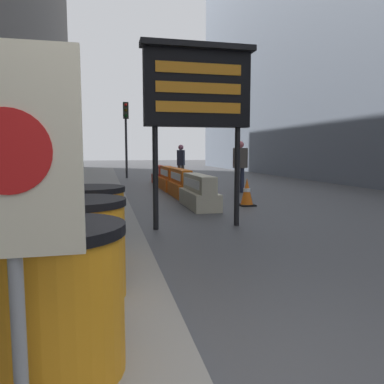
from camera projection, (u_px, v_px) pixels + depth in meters
name	position (u px, v px, depth m)	size (l,w,h in m)	color
barrel_drum_foreground	(52.00, 299.00, 2.11)	(0.83, 0.83, 0.86)	orange
barrel_drum_middle	(78.00, 248.00, 3.23)	(0.83, 0.83, 0.86)	orange
barrel_drum_back	(89.00, 223.00, 4.35)	(0.83, 0.83, 0.86)	orange
warning_sign	(10.00, 181.00, 1.48)	(0.56, 0.08, 1.69)	gray
message_board	(198.00, 90.00, 6.71)	(2.06, 0.36, 3.30)	black
jersey_barrier_cream	(199.00, 193.00, 9.47)	(0.63, 2.04, 0.83)	beige
jersey_barrier_orange_near	(181.00, 184.00, 11.75)	(0.53, 1.95, 0.86)	orange
jersey_barrier_orange_far	(169.00, 180.00, 13.91)	(0.59, 2.07, 0.85)	orange
jersey_barrier_red_striped	(160.00, 176.00, 16.28)	(0.51, 1.92, 0.81)	red
traffic_cone_near	(247.00, 192.00, 9.73)	(0.40, 0.40, 0.72)	black
traffic_cone_mid	(201.00, 188.00, 10.58)	(0.42, 0.42, 0.76)	black
traffic_light_near_curb	(126.00, 124.00, 19.60)	(0.28, 0.45, 3.96)	#2D2D30
pedestrian_worker	(240.00, 162.00, 12.81)	(0.50, 0.34, 1.76)	#23283D
pedestrian_passerby	(181.00, 161.00, 16.04)	(0.42, 0.51, 1.70)	#514C42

